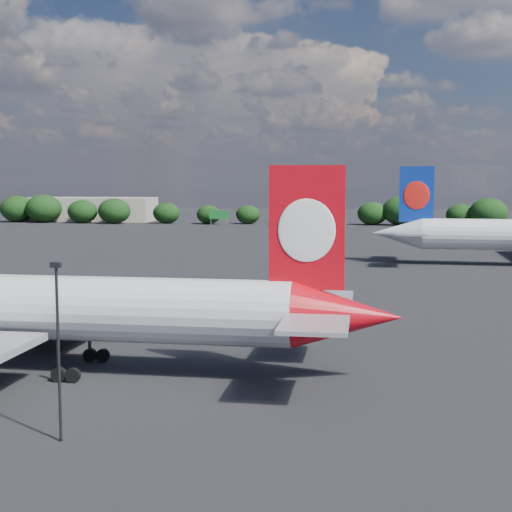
# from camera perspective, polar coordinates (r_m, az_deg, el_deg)

# --- Properties ---
(ground) EXTENTS (500.00, 500.00, 0.00)m
(ground) POSITION_cam_1_polar(r_m,az_deg,el_deg) (105.29, -5.11, -1.47)
(ground) COLOR black
(ground) RESTS_ON ground
(qantas_airliner) EXTENTS (45.17, 42.88, 14.78)m
(qantas_airliner) POSITION_cam_1_polar(r_m,az_deg,el_deg) (53.03, -14.65, -4.19)
(qantas_airliner) COLOR silver
(qantas_airliner) RESTS_ON ground
(apron_lamp_post) EXTENTS (0.55, 0.30, 9.57)m
(apron_lamp_post) POSITION_cam_1_polar(r_m,az_deg,el_deg) (38.85, -15.55, -6.57)
(apron_lamp_post) COLOR black
(apron_lamp_post) RESTS_ON ground
(terminal_building) EXTENTS (42.00, 16.00, 8.00)m
(terminal_building) POSITION_cam_1_polar(r_m,az_deg,el_deg) (250.07, -12.97, 3.67)
(terminal_building) COLOR #9C9486
(terminal_building) RESTS_ON ground
(highway_sign) EXTENTS (6.00, 0.30, 4.50)m
(highway_sign) POSITION_cam_1_polar(r_m,az_deg,el_deg) (221.89, -3.00, 3.31)
(highway_sign) COLOR #156B27
(highway_sign) RESTS_ON ground
(billboard_yellow) EXTENTS (5.00, 0.30, 5.50)m
(billboard_yellow) POSITION_cam_1_polar(r_m,az_deg,el_deg) (224.26, 4.86, 3.51)
(billboard_yellow) COLOR orange
(billboard_yellow) RESTS_ON ground
(horizon_treeline) EXTENTS (203.47, 16.01, 9.19)m
(horizon_treeline) POSITION_cam_1_polar(r_m,az_deg,el_deg) (223.20, 2.66, 3.56)
(horizon_treeline) COLOR black
(horizon_treeline) RESTS_ON ground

